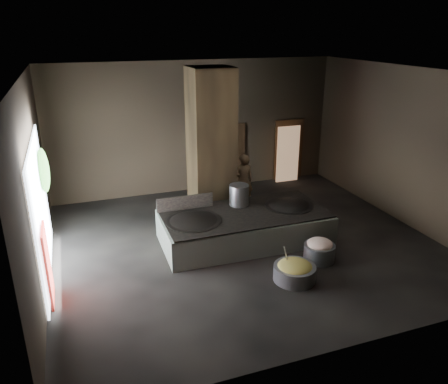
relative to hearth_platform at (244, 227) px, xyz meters
name	(u,v)px	position (x,y,z in m)	size (l,w,h in m)	color
floor	(244,244)	(-0.06, -0.13, -0.44)	(10.00, 9.00, 0.10)	black
ceiling	(247,70)	(-0.06, -0.13, 4.16)	(10.00, 9.00, 0.10)	black
back_wall	(196,127)	(-0.06, 4.42, 1.86)	(10.00, 0.10, 4.50)	black
front_wall	(351,241)	(-0.06, -4.68, 1.86)	(10.00, 0.10, 4.50)	black
left_wall	(31,186)	(-5.11, -0.13, 1.86)	(0.10, 9.00, 4.50)	black
right_wall	(406,146)	(4.99, -0.13, 1.86)	(0.10, 9.00, 4.50)	black
pillar	(211,146)	(-0.36, 1.77, 1.86)	(1.20, 1.20, 4.50)	black
hearth_platform	(244,227)	(0.00, 0.00, 0.00)	(4.48, 2.14, 0.78)	#ADBDAA
platform_cap	(245,213)	(0.00, 0.00, 0.43)	(4.38, 2.10, 0.03)	black
wok_left	(193,224)	(-1.45, -0.05, 0.36)	(1.41, 1.41, 0.39)	black
wok_left_rim	(193,221)	(-1.45, -0.05, 0.43)	(1.44, 1.44, 0.05)	black
wok_right	(288,208)	(1.35, 0.05, 0.36)	(1.32, 1.32, 0.37)	black
wok_right_rim	(289,206)	(1.35, 0.05, 0.43)	(1.34, 1.34, 0.05)	black
stock_pot	(239,195)	(0.05, 0.55, 0.74)	(0.55, 0.55, 0.58)	#A8AAB0
splash_guard	(185,202)	(-1.45, 0.75, 0.64)	(1.56, 0.06, 0.39)	black
cook	(243,181)	(0.86, 2.23, 0.50)	(0.65, 0.42, 1.77)	brown
veg_basin	(294,273)	(0.34, -2.25, -0.21)	(0.98, 0.98, 0.36)	slate
veg_fill	(295,266)	(0.34, -2.25, -0.04)	(0.80, 0.80, 0.25)	#8AA851
ladle	(286,257)	(0.19, -2.10, 0.16)	(0.03, 0.03, 0.77)	#A8AAB0
meat_basin	(319,252)	(1.36, -1.64, -0.18)	(0.77, 0.77, 0.42)	slate
meat_fill	(320,244)	(1.36, -1.64, 0.06)	(0.64, 0.64, 0.25)	#DA9783
doorway_near	(229,157)	(1.14, 4.32, 0.71)	(1.18, 0.08, 2.38)	black
doorway_near_glow	(219,157)	(0.85, 4.55, 0.66)	(0.88, 0.04, 2.09)	#8C6647
doorway_far	(288,151)	(3.54, 4.32, 0.71)	(1.18, 0.08, 2.38)	black
doorway_far_glow	(288,154)	(3.38, 4.03, 0.66)	(0.90, 0.04, 2.13)	#8C6647
left_opening	(41,210)	(-5.01, 0.07, 1.21)	(0.04, 4.20, 3.10)	white
pavilion_sliver	(48,265)	(-4.94, -1.23, 0.46)	(0.05, 0.90, 1.70)	maroon
tree_silhouette	(43,170)	(-4.91, 1.17, 1.81)	(0.28, 1.10, 1.10)	#194714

